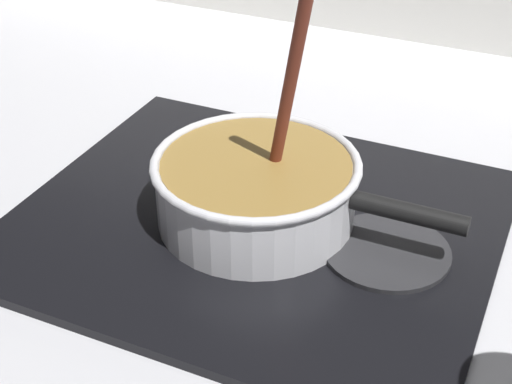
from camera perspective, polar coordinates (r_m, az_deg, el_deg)
The scene contains 5 objects.
ground at distance 0.87m, azimuth -7.87°, elevation -6.95°, with size 2.40×1.60×0.04m, color #B7B7BC.
hob_plate at distance 0.92m, azimuth 0.00°, elevation -2.36°, with size 0.56×0.48×0.01m, color black.
burner_ring at distance 0.91m, azimuth 0.00°, elevation -1.84°, with size 0.17×0.17×0.01m, color #592D0C.
spare_burner at distance 0.87m, azimuth 9.75°, elevation -4.38°, with size 0.14×0.14×0.01m, color #262628.
cooking_pan at distance 0.89m, azimuth 0.09°, elevation 0.29°, with size 0.37×0.24×0.31m.
Camera 1 is at (0.38, -0.55, 0.54)m, focal length 53.51 mm.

